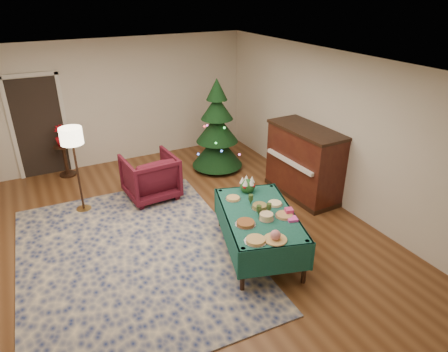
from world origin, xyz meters
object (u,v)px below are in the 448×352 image
armchair (150,174)px  side_table (66,161)px  buffet_table (259,221)px  christmas_tree (217,130)px  floor_lamp (72,141)px  piano (304,163)px  potted_plant (62,140)px  gift_box (289,211)px

armchair → side_table: (-1.29, 1.74, -0.14)m
buffet_table → armchair: (-0.88, 2.42, -0.08)m
christmas_tree → floor_lamp: bearing=-170.6°
christmas_tree → piano: (0.92, -1.81, -0.24)m
floor_lamp → side_table: size_ratio=2.29×
potted_plant → piano: (3.90, -2.97, -0.14)m
side_table → christmas_tree: size_ratio=0.34×
floor_lamp → piano: 4.13m
buffet_table → floor_lamp: floor_lamp is taller
buffet_table → armchair: bearing=109.9°
gift_box → christmas_tree: bearing=82.0°
armchair → potted_plant: 2.19m
buffet_table → piano: 2.10m
buffet_table → piano: size_ratio=1.25×
floor_lamp → christmas_tree: bearing=9.4°
gift_box → buffet_table: bearing=148.0°
buffet_table → christmas_tree: bearing=74.8°
armchair → potted_plant: armchair is taller
armchair → floor_lamp: floor_lamp is taller
armchair → gift_box: bearing=111.4°
side_table → potted_plant: (-0.00, 0.00, 0.47)m
buffet_table → armchair: 2.58m
side_table → christmas_tree: 3.25m
gift_box → piano: piano is taller
potted_plant → gift_box: bearing=-60.1°
gift_box → christmas_tree: (0.45, 3.23, 0.17)m
buffet_table → side_table: buffet_table is taller
buffet_table → floor_lamp: bearing=130.2°
armchair → side_table: size_ratio=1.38×
floor_lamp → piano: size_ratio=0.99×
christmas_tree → buffet_table: bearing=-105.2°
gift_box → side_table: gift_box is taller
buffet_table → floor_lamp: (-2.13, 2.51, 0.77)m
piano → armchair: bearing=154.7°
gift_box → piano: bearing=45.9°
side_table → piano: size_ratio=0.43×
gift_box → floor_lamp: 3.74m
buffet_table → side_table: size_ratio=2.90×
side_table → gift_box: bearing=-60.1°
christmas_tree → piano: christmas_tree is taller
buffet_table → christmas_tree: 3.13m
buffet_table → gift_box: gift_box is taller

